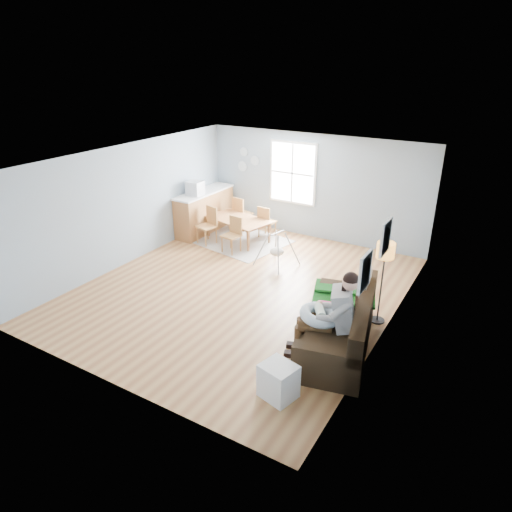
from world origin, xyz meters
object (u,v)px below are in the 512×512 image
Objects in this scene: toddler at (341,297)px; chair_nw at (241,212)px; counter at (205,211)px; storage_cube at (278,381)px; baby_swing at (277,251)px; monitor at (195,188)px; father at (331,313)px; chair_sw at (209,223)px; sofa at (342,330)px; chair_se at (233,232)px; chair_ne at (266,220)px; dining_table at (237,230)px; floor_lamp at (385,257)px.

toddler is 1.01× the size of chair_nw.
counter is (-0.82, -0.54, 0.03)m from chair_nw.
storage_cube is (-0.20, -1.78, -0.54)m from toddler.
storage_cube is 0.59× the size of baby_swing.
storage_cube is at bearing -42.66° from monitor.
monitor is at bearing 147.56° from father.
storage_cube is 6.71m from monitor.
chair_sw is at bearing -46.45° from counter.
baby_swing is at bearing 136.82° from sofa.
chair_se is (0.85, -0.17, -0.04)m from chair_sw.
baby_swing is at bearing -51.91° from chair_ne.
chair_nw is 1.09× the size of chair_ne.
storage_cube is at bearing -44.71° from chair_sw.
chair_se is (-3.76, 2.48, 0.16)m from sofa.
chair_se is 1.33m from baby_swing.
chair_nw reaches higher than sofa.
toddler reaches higher than chair_ne.
toddler is at bearing -28.68° from chair_sw.
sofa is 1.50× the size of dining_table.
chair_se is at bearing 142.41° from father.
dining_table is at bearing 154.83° from floor_lamp.
chair_sw is 0.47× the size of counter.
father is 1.58m from floor_lamp.
chair_se is at bearing -16.35° from monitor.
sofa is 6.04m from monitor.
toddler reaches higher than chair_se.
chair_nw is (-4.68, 2.72, -0.74)m from floor_lamp.
chair_nw is 0.98m from counter.
floor_lamp is at bearing 75.64° from sofa.
toddler is at bearing -23.33° from dining_table.
baby_swing reaches higher than dining_table.
baby_swing reaches higher than storage_cube.
sofa is 1.48m from floor_lamp.
floor_lamp is 4.91m from dining_table.
monitor reaches higher than chair_sw.
floor_lamp reaches higher than counter.
toddler is 0.47× the size of counter.
chair_sw is at bearing 162.52° from floor_lamp.
toddler is 4.95m from dining_table.
monitor is (-1.68, -0.76, 0.81)m from chair_ne.
dining_table is at bearing 12.47° from monitor.
floor_lamp is at bearing -33.94° from chair_ne.
floor_lamp reaches higher than chair_nw.
floor_lamp reaches higher than toddler.
counter is at bearing -167.30° from chair_ne.
baby_swing is at bearing 137.82° from toddler.
father reaches higher than dining_table.
sofa is 2.63× the size of baby_swing.
chair_sw is 1.19m from chair_nw.
floor_lamp reaches higher than chair_se.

